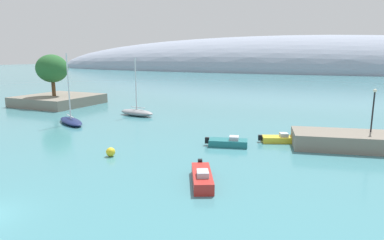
# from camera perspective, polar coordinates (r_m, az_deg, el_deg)

# --- Properties ---
(shore_outcrop) EXTENTS (13.14, 13.26, 1.85)m
(shore_outcrop) POSITION_cam_1_polar(r_m,az_deg,el_deg) (70.29, -21.92, 3.19)
(shore_outcrop) COLOR gray
(shore_outcrop) RESTS_ON ground
(tree_clump_shore) EXTENTS (5.86, 5.86, 7.91)m
(tree_clump_shore) POSITION_cam_1_polar(r_m,az_deg,el_deg) (69.07, -22.93, 8.14)
(tree_clump_shore) COLOR brown
(tree_clump_shore) RESTS_ON shore_outcrop
(breakwater_rocks) EXTENTS (18.46, 8.66, 1.66)m
(breakwater_rocks) POSITION_cam_1_polar(r_m,az_deg,el_deg) (39.20, 30.01, -3.34)
(breakwater_rocks) COLOR gray
(breakwater_rocks) RESTS_ON ground
(distant_ridge) EXTENTS (347.07, 77.49, 42.95)m
(distant_ridge) POSITION_cam_1_polar(r_m,az_deg,el_deg) (216.55, 14.69, 8.16)
(distant_ridge) COLOR #8E99AD
(distant_ridge) RESTS_ON ground
(sailboat_navy_near_shore) EXTENTS (7.45, 5.55, 9.85)m
(sailboat_navy_near_shore) POSITION_cam_1_polar(r_m,az_deg,el_deg) (50.13, -20.09, -0.07)
(sailboat_navy_near_shore) COLOR navy
(sailboat_navy_near_shore) RESTS_ON water
(sailboat_grey_mid_mooring) EXTENTS (6.63, 3.11, 9.22)m
(sailboat_grey_mid_mooring) POSITION_cam_1_polar(r_m,az_deg,el_deg) (54.14, -9.49, 1.36)
(sailboat_grey_mid_mooring) COLOR gray
(sailboat_grey_mid_mooring) RESTS_ON water
(motorboat_teal_foreground) EXTENTS (4.65, 2.74, 1.11)m
(motorboat_teal_foreground) POSITION_cam_1_polar(r_m,az_deg,el_deg) (35.78, 6.25, -3.86)
(motorboat_teal_foreground) COLOR #1E6B70
(motorboat_teal_foreground) RESTS_ON water
(motorboat_yellow_alongside_breakwater) EXTENTS (4.18, 2.84, 1.06)m
(motorboat_yellow_alongside_breakwater) POSITION_cam_1_polar(r_m,az_deg,el_deg) (38.39, 14.68, -3.16)
(motorboat_yellow_alongside_breakwater) COLOR yellow
(motorboat_yellow_alongside_breakwater) RESTS_ON water
(motorboat_red_outer) EXTENTS (3.44, 5.19, 1.25)m
(motorboat_red_outer) POSITION_cam_1_polar(r_m,az_deg,el_deg) (25.53, 1.74, -9.83)
(motorboat_red_outer) COLOR red
(motorboat_red_outer) RESTS_ON water
(mooring_buoy_yellow) EXTENTS (0.87, 0.87, 0.87)m
(mooring_buoy_yellow) POSITION_cam_1_polar(r_m,az_deg,el_deg) (32.96, -13.82, -5.36)
(mooring_buoy_yellow) COLOR yellow
(mooring_buoy_yellow) RESTS_ON water
(harbor_lamp_post) EXTENTS (0.36, 0.36, 4.54)m
(harbor_lamp_post) POSITION_cam_1_polar(r_m,az_deg,el_deg) (39.10, 28.73, 2.15)
(harbor_lamp_post) COLOR black
(harbor_lamp_post) RESTS_ON breakwater_rocks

